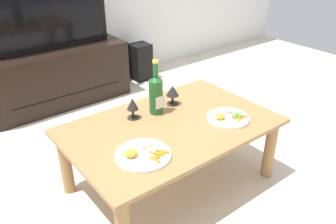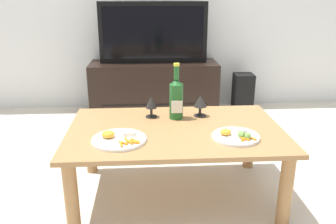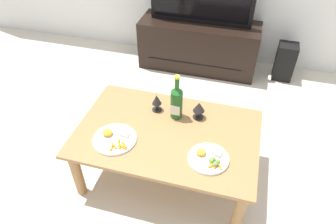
{
  "view_description": "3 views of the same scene",
  "coord_description": "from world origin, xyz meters",
  "px_view_note": "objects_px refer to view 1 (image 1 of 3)",
  "views": [
    {
      "loc": [
        -1.08,
        -1.35,
        1.42
      ],
      "look_at": [
        -0.01,
        0.02,
        0.5
      ],
      "focal_mm": 36.93,
      "sensor_mm": 36.0,
      "label": 1
    },
    {
      "loc": [
        -0.16,
        -1.84,
        1.15
      ],
      "look_at": [
        -0.04,
        0.08,
        0.49
      ],
      "focal_mm": 37.79,
      "sensor_mm": 36.0,
      "label": 2
    },
    {
      "loc": [
        0.4,
        -1.41,
        1.86
      ],
      "look_at": [
        -0.02,
        0.08,
        0.52
      ],
      "focal_mm": 33.07,
      "sensor_mm": 36.0,
      "label": 3
    }
  ],
  "objects_px": {
    "wine_bottle": "(156,93)",
    "dinner_plate_left": "(143,154)",
    "goblet_left": "(133,105)",
    "goblet_right": "(173,92)",
    "tv_screen": "(49,16)",
    "floor_speaker": "(141,62)",
    "dining_table": "(171,134)",
    "tv_stand": "(59,77)",
    "dinner_plate_right": "(229,117)"
  },
  "relations": [
    {
      "from": "wine_bottle",
      "to": "dinner_plate_left",
      "type": "relative_size",
      "value": 1.19
    },
    {
      "from": "goblet_left",
      "to": "goblet_right",
      "type": "bearing_deg",
      "value": 0.0
    },
    {
      "from": "goblet_right",
      "to": "dinner_plate_left",
      "type": "relative_size",
      "value": 0.46
    },
    {
      "from": "tv_screen",
      "to": "floor_speaker",
      "type": "bearing_deg",
      "value": 1.82
    },
    {
      "from": "floor_speaker",
      "to": "dining_table",
      "type": "bearing_deg",
      "value": -116.82
    },
    {
      "from": "goblet_right",
      "to": "dinner_plate_left",
      "type": "distance_m",
      "value": 0.6
    },
    {
      "from": "goblet_right",
      "to": "dinner_plate_left",
      "type": "bearing_deg",
      "value": -143.03
    },
    {
      "from": "floor_speaker",
      "to": "dinner_plate_left",
      "type": "height_order",
      "value": "dinner_plate_left"
    },
    {
      "from": "tv_stand",
      "to": "floor_speaker",
      "type": "relative_size",
      "value": 3.22
    },
    {
      "from": "goblet_left",
      "to": "floor_speaker",
      "type": "bearing_deg",
      "value": 54.75
    },
    {
      "from": "dinner_plate_right",
      "to": "goblet_left",
      "type": "bearing_deg",
      "value": 140.55
    },
    {
      "from": "tv_stand",
      "to": "goblet_left",
      "type": "height_order",
      "value": "goblet_left"
    },
    {
      "from": "wine_bottle",
      "to": "dinner_plate_left",
      "type": "xyz_separation_m",
      "value": [
        -0.32,
        -0.33,
        -0.12
      ]
    },
    {
      "from": "dinner_plate_left",
      "to": "dinner_plate_right",
      "type": "bearing_deg",
      "value": -0.23
    },
    {
      "from": "tv_screen",
      "to": "floor_speaker",
      "type": "relative_size",
      "value": 2.67
    },
    {
      "from": "tv_screen",
      "to": "dinner_plate_right",
      "type": "height_order",
      "value": "tv_screen"
    },
    {
      "from": "tv_screen",
      "to": "goblet_left",
      "type": "relative_size",
      "value": 7.68
    },
    {
      "from": "dining_table",
      "to": "goblet_left",
      "type": "xyz_separation_m",
      "value": [
        -0.13,
        0.2,
        0.15
      ]
    },
    {
      "from": "tv_stand",
      "to": "wine_bottle",
      "type": "height_order",
      "value": "wine_bottle"
    },
    {
      "from": "tv_stand",
      "to": "dinner_plate_right",
      "type": "bearing_deg",
      "value": -76.99
    },
    {
      "from": "goblet_left",
      "to": "dinner_plate_left",
      "type": "height_order",
      "value": "goblet_left"
    },
    {
      "from": "goblet_right",
      "to": "tv_screen",
      "type": "bearing_deg",
      "value": 100.78
    },
    {
      "from": "dining_table",
      "to": "dinner_plate_right",
      "type": "bearing_deg",
      "value": -27.98
    },
    {
      "from": "tv_screen",
      "to": "wine_bottle",
      "type": "height_order",
      "value": "tv_screen"
    },
    {
      "from": "dining_table",
      "to": "goblet_right",
      "type": "distance_m",
      "value": 0.3
    },
    {
      "from": "dinner_plate_right",
      "to": "wine_bottle",
      "type": "bearing_deg",
      "value": 130.87
    },
    {
      "from": "dinner_plate_left",
      "to": "goblet_right",
      "type": "bearing_deg",
      "value": 36.97
    },
    {
      "from": "dining_table",
      "to": "goblet_left",
      "type": "height_order",
      "value": "goblet_left"
    },
    {
      "from": "tv_stand",
      "to": "goblet_right",
      "type": "relative_size",
      "value": 9.35
    },
    {
      "from": "dining_table",
      "to": "dinner_plate_left",
      "type": "xyz_separation_m",
      "value": [
        -0.31,
        -0.16,
        0.08
      ]
    },
    {
      "from": "dining_table",
      "to": "tv_screen",
      "type": "xyz_separation_m",
      "value": [
        -0.08,
        1.51,
        0.43
      ]
    },
    {
      "from": "tv_screen",
      "to": "goblet_right",
      "type": "distance_m",
      "value": 1.36
    },
    {
      "from": "wine_bottle",
      "to": "goblet_right",
      "type": "height_order",
      "value": "wine_bottle"
    },
    {
      "from": "tv_stand",
      "to": "tv_screen",
      "type": "xyz_separation_m",
      "value": [
        0.0,
        -0.0,
        0.54
      ]
    },
    {
      "from": "tv_stand",
      "to": "dinner_plate_left",
      "type": "xyz_separation_m",
      "value": [
        -0.22,
        -1.67,
        0.18
      ]
    },
    {
      "from": "goblet_right",
      "to": "dinner_plate_left",
      "type": "xyz_separation_m",
      "value": [
        -0.47,
        -0.36,
        -0.08
      ]
    },
    {
      "from": "tv_stand",
      "to": "goblet_right",
      "type": "height_order",
      "value": "goblet_right"
    },
    {
      "from": "goblet_left",
      "to": "dinner_plate_right",
      "type": "relative_size",
      "value": 0.53
    },
    {
      "from": "wine_bottle",
      "to": "goblet_right",
      "type": "relative_size",
      "value": 2.58
    },
    {
      "from": "dining_table",
      "to": "goblet_right",
      "type": "height_order",
      "value": "goblet_right"
    },
    {
      "from": "goblet_left",
      "to": "goblet_right",
      "type": "xyz_separation_m",
      "value": [
        0.3,
        0.0,
        0.0
      ]
    },
    {
      "from": "dining_table",
      "to": "dinner_plate_right",
      "type": "relative_size",
      "value": 4.79
    },
    {
      "from": "tv_screen",
      "to": "goblet_right",
      "type": "height_order",
      "value": "tv_screen"
    },
    {
      "from": "floor_speaker",
      "to": "goblet_right",
      "type": "height_order",
      "value": "goblet_right"
    },
    {
      "from": "goblet_left",
      "to": "goblet_right",
      "type": "distance_m",
      "value": 0.3
    },
    {
      "from": "tv_stand",
      "to": "goblet_left",
      "type": "xyz_separation_m",
      "value": [
        -0.05,
        -1.31,
        0.26
      ]
    },
    {
      "from": "floor_speaker",
      "to": "tv_stand",
      "type": "bearing_deg",
      "value": -177.19
    },
    {
      "from": "dinner_plate_left",
      "to": "dinner_plate_right",
      "type": "relative_size",
      "value": 1.13
    },
    {
      "from": "dinner_plate_left",
      "to": "wine_bottle",
      "type": "bearing_deg",
      "value": 45.41
    },
    {
      "from": "goblet_left",
      "to": "dinner_plate_right",
      "type": "bearing_deg",
      "value": -39.45
    }
  ]
}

